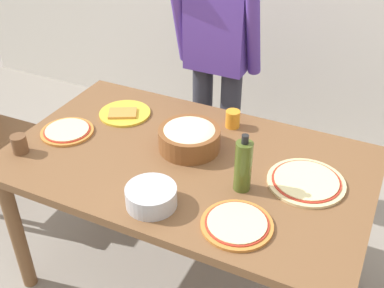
# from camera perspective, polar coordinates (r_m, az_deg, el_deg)

# --- Properties ---
(ground) EXTENTS (8.00, 8.00, 0.00)m
(ground) POSITION_cam_1_polar(r_m,az_deg,el_deg) (2.61, -0.49, -15.48)
(ground) COLOR gray
(dining_table) EXTENTS (1.60, 0.96, 0.76)m
(dining_table) POSITION_cam_1_polar(r_m,az_deg,el_deg) (2.14, -0.58, -3.80)
(dining_table) COLOR brown
(dining_table) RESTS_ON ground
(person_cook) EXTENTS (0.49, 0.25, 1.62)m
(person_cook) POSITION_cam_1_polar(r_m,az_deg,el_deg) (2.67, 3.13, 10.97)
(person_cook) COLOR #2D2D38
(person_cook) RESTS_ON ground
(pizza_raw_on_board) EXTENTS (0.32, 0.32, 0.02)m
(pizza_raw_on_board) POSITION_cam_1_polar(r_m,az_deg,el_deg) (2.00, 13.60, -4.42)
(pizza_raw_on_board) COLOR beige
(pizza_raw_on_board) RESTS_ON dining_table
(pizza_cooked_on_tray) EXTENTS (0.25, 0.25, 0.02)m
(pizza_cooked_on_tray) POSITION_cam_1_polar(r_m,az_deg,el_deg) (2.34, -14.81, 1.51)
(pizza_cooked_on_tray) COLOR #C67A33
(pizza_cooked_on_tray) RESTS_ON dining_table
(pizza_second_cooked) EXTENTS (0.27, 0.27, 0.02)m
(pizza_second_cooked) POSITION_cam_1_polar(r_m,az_deg,el_deg) (1.77, 5.44, -9.58)
(pizza_second_cooked) COLOR #C67A33
(pizza_second_cooked) RESTS_ON dining_table
(plate_with_slice) EXTENTS (0.26, 0.26, 0.02)m
(plate_with_slice) POSITION_cam_1_polar(r_m,az_deg,el_deg) (2.43, -8.14, 3.69)
(plate_with_slice) COLOR gold
(plate_with_slice) RESTS_ON dining_table
(popcorn_bowl) EXTENTS (0.28, 0.28, 0.11)m
(popcorn_bowl) POSITION_cam_1_polar(r_m,az_deg,el_deg) (2.12, -0.32, 0.87)
(popcorn_bowl) COLOR brown
(popcorn_bowl) RESTS_ON dining_table
(mixing_bowl_steel) EXTENTS (0.20, 0.20, 0.08)m
(mixing_bowl_steel) POSITION_cam_1_polar(r_m,az_deg,el_deg) (1.83, -4.94, -6.33)
(mixing_bowl_steel) COLOR #B7B7BC
(mixing_bowl_steel) RESTS_ON dining_table
(olive_oil_bottle) EXTENTS (0.07, 0.07, 0.26)m
(olive_oil_bottle) POSITION_cam_1_polar(r_m,az_deg,el_deg) (1.87, 6.18, -2.61)
(olive_oil_bottle) COLOR #47561E
(olive_oil_bottle) RESTS_ON dining_table
(cup_orange) EXTENTS (0.07, 0.07, 0.08)m
(cup_orange) POSITION_cam_1_polar(r_m,az_deg,el_deg) (2.30, 4.93, 3.03)
(cup_orange) COLOR orange
(cup_orange) RESTS_ON dining_table
(cup_small_brown) EXTENTS (0.07, 0.07, 0.08)m
(cup_small_brown) POSITION_cam_1_polar(r_m,az_deg,el_deg) (2.25, -20.08, -0.02)
(cup_small_brown) COLOR brown
(cup_small_brown) RESTS_ON dining_table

